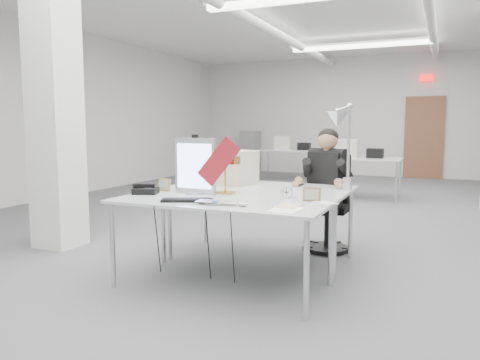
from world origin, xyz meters
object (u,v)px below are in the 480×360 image
Objects in this scene: desk_phone at (146,191)px; beige_monitor at (235,167)px; monitor at (195,166)px; laptop at (215,204)px; seated_person at (327,170)px; desk_main at (222,201)px; bankers_lamp at (225,173)px; architect_lamp at (344,140)px; office_chair at (327,209)px.

beige_monitor is (0.47, 0.94, 0.15)m from desk_phone.
laptop is at bearing -45.36° from monitor.
seated_person reaches higher than laptop.
desk_main is at bearing -22.16° from desk_phone.
beige_monitor reaches higher than desk_phone.
laptop is at bearing -56.94° from bankers_lamp.
seated_person is 0.81m from architect_lamp.
office_chair reaches higher than desk_phone.
desk_phone is (-0.78, 0.03, 0.04)m from desk_main.
laptop is 0.34× the size of architect_lamp.
desk_main is 4.80× the size of beige_monitor.
seated_person is at bearing 26.40° from desk_phone.
bankers_lamp reaches higher than laptop.
beige_monitor is at bearing -132.23° from seated_person.
seated_person reaches higher than desk_phone.
seated_person is 0.88× the size of architect_lamp.
desk_phone is at bearing -152.81° from monitor.
seated_person is at bearing 103.43° from architect_lamp.
bankers_lamp is at bearing -102.15° from seated_person.
office_chair is 4.45× the size of desk_phone.
laptop is at bearing -86.25° from seated_person.
bankers_lamp is (0.25, 0.11, -0.07)m from monitor.
bankers_lamp is 0.74m from desk_phone.
office_chair is at bearing 68.59° from laptop.
architect_lamp is at bearing 26.71° from monitor.
monitor is at bearing 4.70° from desk_phone.
bankers_lamp reaches higher than desk_main.
seated_person is 1.79m from laptop.
monitor is at bearing -106.75° from office_chair.
office_chair reaches higher than laptop.
seated_person is 1.70× the size of monitor.
desk_phone is (-1.34, -1.46, 0.31)m from office_chair.
office_chair is 1.66m from monitor.
bankers_lamp is (-0.68, -1.16, 0.47)m from office_chair.
monitor is 0.51m from desk_phone.
beige_monitor is (0.06, 0.75, -0.08)m from monitor.
seated_person is 2.34× the size of bankers_lamp.
desk_phone is at bearing 178.02° from desk_main.
architect_lamp is (1.63, 0.75, 0.46)m from desk_phone.
architect_lamp reaches higher than laptop.
architect_lamp reaches higher than desk_phone.
desk_main is 3.56× the size of monitor.
desk_phone is 0.22× the size of architect_lamp.
laptop is at bearing -85.83° from office_chair.
monitor is 0.76m from beige_monitor.
seated_person reaches higher than beige_monitor.
desk_phone is at bearing -113.11° from office_chair.
desk_main is 1.61m from office_chair.
monitor reaches higher than beige_monitor.
beige_monitor is (-0.32, 0.97, 0.19)m from desk_main.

